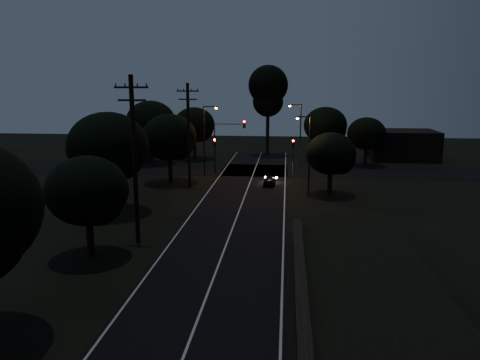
{
  "coord_description": "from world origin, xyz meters",
  "views": [
    {
      "loc": [
        3.82,
        -14.17,
        10.45
      ],
      "look_at": [
        0.0,
        24.0,
        2.5
      ],
      "focal_mm": 35.0,
      "sensor_mm": 36.0,
      "label": 1
    }
  ],
  "objects_px": {
    "streetlight_a": "(206,136)",
    "streetlight_b": "(299,131)",
    "signal_mast": "(229,137)",
    "streetlight_c": "(308,149)",
    "tall_pine": "(268,91)",
    "car": "(270,180)",
    "utility_pole_far": "(189,134)",
    "signal_left": "(215,149)",
    "utility_pole_mid": "(134,157)",
    "signal_right": "(293,150)"
  },
  "relations": [
    {
      "from": "utility_pole_far",
      "to": "streetlight_b",
      "type": "relative_size",
      "value": 1.31
    },
    {
      "from": "utility_pole_mid",
      "to": "signal_mast",
      "type": "height_order",
      "value": "utility_pole_mid"
    },
    {
      "from": "signal_mast",
      "to": "streetlight_c",
      "type": "xyz_separation_m",
      "value": [
        8.74,
        -9.99,
        0.01
      ]
    },
    {
      "from": "signal_left",
      "to": "streetlight_c",
      "type": "height_order",
      "value": "streetlight_c"
    },
    {
      "from": "signal_right",
      "to": "streetlight_b",
      "type": "height_order",
      "value": "streetlight_b"
    },
    {
      "from": "car",
      "to": "utility_pole_mid",
      "type": "bearing_deg",
      "value": 69.44
    },
    {
      "from": "utility_pole_far",
      "to": "signal_left",
      "type": "bearing_deg",
      "value": 80.06
    },
    {
      "from": "utility_pole_far",
      "to": "signal_left",
      "type": "xyz_separation_m",
      "value": [
        1.4,
        7.99,
        -2.65
      ]
    },
    {
      "from": "utility_pole_mid",
      "to": "streetlight_c",
      "type": "relative_size",
      "value": 1.47
    },
    {
      "from": "signal_mast",
      "to": "streetlight_a",
      "type": "distance_m",
      "value": 3.13
    },
    {
      "from": "utility_pole_far",
      "to": "signal_right",
      "type": "bearing_deg",
      "value": 37.0
    },
    {
      "from": "utility_pole_mid",
      "to": "tall_pine",
      "type": "relative_size",
      "value": 0.84
    },
    {
      "from": "tall_pine",
      "to": "streetlight_c",
      "type": "relative_size",
      "value": 1.74
    },
    {
      "from": "signal_right",
      "to": "streetlight_a",
      "type": "relative_size",
      "value": 0.51
    },
    {
      "from": "signal_mast",
      "to": "streetlight_c",
      "type": "bearing_deg",
      "value": -48.81
    },
    {
      "from": "utility_pole_far",
      "to": "streetlight_b",
      "type": "height_order",
      "value": "utility_pole_far"
    },
    {
      "from": "car",
      "to": "streetlight_c",
      "type": "bearing_deg",
      "value": 137.52
    },
    {
      "from": "tall_pine",
      "to": "streetlight_a",
      "type": "distance_m",
      "value": 18.75
    },
    {
      "from": "streetlight_c",
      "to": "utility_pole_far",
      "type": "bearing_deg",
      "value": 170.4
    },
    {
      "from": "utility_pole_mid",
      "to": "streetlight_b",
      "type": "bearing_deg",
      "value": 68.7
    },
    {
      "from": "car",
      "to": "utility_pole_far",
      "type": "bearing_deg",
      "value": 14.99
    },
    {
      "from": "streetlight_a",
      "to": "streetlight_c",
      "type": "distance_m",
      "value": 13.72
    },
    {
      "from": "streetlight_b",
      "to": "car",
      "type": "relative_size",
      "value": 2.67
    },
    {
      "from": "utility_pole_mid",
      "to": "streetlight_a",
      "type": "xyz_separation_m",
      "value": [
        0.69,
        23.0,
        -1.1
      ]
    },
    {
      "from": "tall_pine",
      "to": "car",
      "type": "xyz_separation_m",
      "value": [
        1.14,
        -21.26,
        -8.91
      ]
    },
    {
      "from": "utility_pole_mid",
      "to": "signal_right",
      "type": "distance_m",
      "value": 27.3
    },
    {
      "from": "streetlight_a",
      "to": "streetlight_b",
      "type": "distance_m",
      "value": 12.19
    },
    {
      "from": "utility_pole_mid",
      "to": "car",
      "type": "height_order",
      "value": "utility_pole_mid"
    },
    {
      "from": "utility_pole_far",
      "to": "tall_pine",
      "type": "height_order",
      "value": "tall_pine"
    },
    {
      "from": "tall_pine",
      "to": "signal_mast",
      "type": "height_order",
      "value": "tall_pine"
    },
    {
      "from": "signal_mast",
      "to": "utility_pole_far",
      "type": "bearing_deg",
      "value": -111.11
    },
    {
      "from": "utility_pole_mid",
      "to": "utility_pole_far",
      "type": "distance_m",
      "value": 17.0
    },
    {
      "from": "car",
      "to": "signal_mast",
      "type": "bearing_deg",
      "value": -48.09
    },
    {
      "from": "utility_pole_far",
      "to": "signal_right",
      "type": "xyz_separation_m",
      "value": [
        10.6,
        7.99,
        -2.65
      ]
    },
    {
      "from": "streetlight_a",
      "to": "tall_pine",
      "type": "bearing_deg",
      "value": 69.64
    },
    {
      "from": "utility_pole_far",
      "to": "signal_mast",
      "type": "xyz_separation_m",
      "value": [
        3.09,
        7.99,
        -1.15
      ]
    },
    {
      "from": "signal_left",
      "to": "streetlight_a",
      "type": "height_order",
      "value": "streetlight_a"
    },
    {
      "from": "signal_right",
      "to": "streetlight_c",
      "type": "bearing_deg",
      "value": -82.98
    },
    {
      "from": "streetlight_a",
      "to": "streetlight_b",
      "type": "relative_size",
      "value": 1.0
    },
    {
      "from": "utility_pole_far",
      "to": "tall_pine",
      "type": "distance_m",
      "value": 24.36
    },
    {
      "from": "signal_mast",
      "to": "car",
      "type": "height_order",
      "value": "signal_mast"
    },
    {
      "from": "signal_left",
      "to": "car",
      "type": "relative_size",
      "value": 1.37
    },
    {
      "from": "streetlight_b",
      "to": "streetlight_c",
      "type": "bearing_deg",
      "value": -87.86
    },
    {
      "from": "tall_pine",
      "to": "streetlight_c",
      "type": "height_order",
      "value": "tall_pine"
    },
    {
      "from": "signal_right",
      "to": "streetlight_c",
      "type": "height_order",
      "value": "streetlight_c"
    },
    {
      "from": "utility_pole_mid",
      "to": "streetlight_b",
      "type": "height_order",
      "value": "utility_pole_mid"
    },
    {
      "from": "signal_left",
      "to": "streetlight_c",
      "type": "relative_size",
      "value": 0.55
    },
    {
      "from": "signal_left",
      "to": "streetlight_c",
      "type": "bearing_deg",
      "value": -43.76
    },
    {
      "from": "streetlight_c",
      "to": "streetlight_b",
      "type": "bearing_deg",
      "value": 92.14
    },
    {
      "from": "signal_mast",
      "to": "streetlight_b",
      "type": "height_order",
      "value": "streetlight_b"
    }
  ]
}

